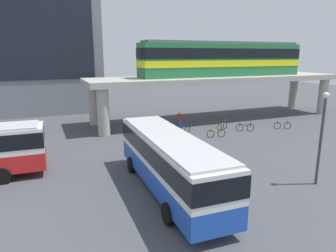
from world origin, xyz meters
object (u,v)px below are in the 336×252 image
Objects in this scene: bus_main at (169,157)px; bicycle_red at (282,125)px; station_building at (2,48)px; bicycle_orange at (222,126)px; bicycle_black at (245,128)px; pedestrian_at_kerb at (179,121)px; bicycle_green at (162,134)px; bicycle_blue at (184,130)px; pedestrian_near_building at (133,134)px; bicycle_brown at (216,133)px; pedestrian_waiting_near_stop at (167,131)px; train at (223,59)px.

bus_main is 18.66m from bicycle_red.
bicycle_orange is (20.70, -20.91, -7.92)m from station_building.
pedestrian_at_kerb reaches higher than bicycle_black.
bicycle_black is at bearing -38.75° from bicycle_orange.
bicycle_black and bicycle_green have the same top height.
station_building is 13.91× the size of bicycle_blue.
station_building is at bearing 128.60° from bicycle_blue.
pedestrian_near_building is (-11.33, 0.47, 0.38)m from bicycle_black.
bicycle_blue is (-5.94, 1.65, 0.00)m from bicycle_black.
pedestrian_waiting_near_stop is (-4.58, 0.67, 0.50)m from bicycle_brown.
bicycle_orange is at bearing 13.04° from pedestrian_waiting_near_stop.
pedestrian_waiting_near_stop is at bearing -178.87° from bicycle_black.
pedestrian_near_building is at bearing 175.54° from bicycle_red.
bicycle_black and bicycle_orange have the same top height.
pedestrian_waiting_near_stop is at bearing 67.77° from bus_main.
bicycle_black and bicycle_blue have the same top height.
pedestrian_waiting_near_stop is (14.01, -22.46, -7.42)m from station_building.
station_building is 1.20× the size of train.
bicycle_blue is 2.56m from bicycle_green.
station_building is 13.99× the size of bicycle_red.
bus_main is 15.30m from bicycle_orange.
bicycle_orange is 9.66m from pedestrian_near_building.
bus_main is 6.16× the size of pedestrian_waiting_near_stop.
bicycle_green is at bearing -56.64° from station_building.
bicycle_brown is (-7.93, -0.11, 0.00)m from bicycle_red.
bicycle_brown is (18.59, -23.13, -7.92)m from station_building.
pedestrian_waiting_near_stop reaches higher than bicycle_green.
bicycle_green is 3.86m from pedestrian_at_kerb.
station_building is 2.13× the size of bus_main.
bicycle_brown is 1.01× the size of pedestrian_at_kerb.
bicycle_black is at bearing 37.99° from bus_main.
bicycle_red is 1.00× the size of bicycle_green.
pedestrian_near_building reaches higher than bicycle_blue.
bicycle_green is 2.98m from pedestrian_near_building.
bicycle_brown is (8.42, 8.74, -1.63)m from bus_main.
train is at bearing 33.77° from pedestrian_waiting_near_stop.
pedestrian_waiting_near_stop is (-9.64, -6.44, -6.10)m from train.
bicycle_brown is (2.10, -2.49, 0.00)m from bicycle_blue.
pedestrian_near_building is (-2.91, 0.64, -0.12)m from pedestrian_waiting_near_stop.
station_building is 34.04m from bus_main.
train is 10.78m from bicycle_blue.
bicycle_red is at bearing 0.80° from bicycle_brown.
bicycle_green is 0.96× the size of pedestrian_at_kerb.
bicycle_blue is (-7.16, -4.63, -6.59)m from train.
pedestrian_at_kerb is (-9.61, 4.27, 0.47)m from bicycle_red.
bicycle_orange is 3.07m from bicycle_brown.
pedestrian_near_building reaches higher than bicycle_orange.
station_building is at bearing 107.69° from bus_main.
bicycle_green is at bearing 90.70° from pedestrian_waiting_near_stop.
pedestrian_waiting_near_stop is 1.14× the size of pedestrian_near_building.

